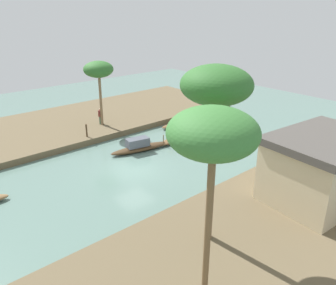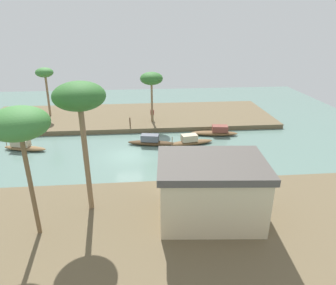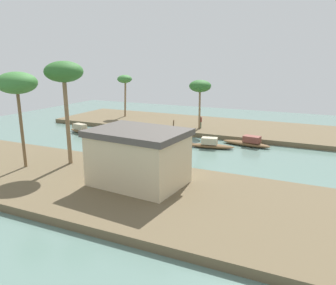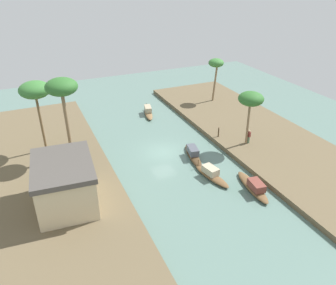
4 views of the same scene
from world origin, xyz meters
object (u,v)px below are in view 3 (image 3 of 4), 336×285
Objects in this scene: palm_tree_right_short at (64,74)px; riverside_building at (138,157)px; sampan_midstream at (176,140)px; sampan_open_hull at (81,130)px; sampan_near_left_bank at (248,142)px; palm_tree_left_far at (125,80)px; mooring_post at (174,125)px; palm_tree_right_tall at (17,84)px; person_on_near_bank at (200,122)px; sampan_foreground at (211,144)px; palm_tree_left_near at (200,87)px.

palm_tree_right_short is 1.23× the size of riverside_building.
sampan_open_hull is at bearing 11.88° from sampan_midstream.
sampan_near_left_bank is at bearing -129.98° from palm_tree_right_short.
palm_tree_right_short reaches higher than palm_tree_left_far.
riverside_building is (-5.43, 17.90, 1.40)m from mooring_post.
mooring_post is 12.86m from palm_tree_left_far.
riverside_building reaches higher than sampan_midstream.
sampan_midstream is 13.91m from riverside_building.
sampan_midstream is 4.68× the size of mooring_post.
sampan_near_left_bank is 7.69m from sampan_midstream.
sampan_midstream reaches higher than sampan_near_left_bank.
palm_tree_right_tall is at bearing 56.51° from sampan_near_left_bank.
person_on_near_bank reaches higher than sampan_open_hull.
person_on_near_bank reaches higher than mooring_post.
sampan_open_hull reaches higher than sampan_foreground.
sampan_midstream is 1.10× the size of sampan_foreground.
palm_tree_left_far is at bearing -28.38° from mooring_post.
sampan_midstream is at bearing -107.56° from person_on_near_bank.
sampan_open_hull is 0.76× the size of palm_tree_left_near.
sampan_foreground is at bearing -76.41° from person_on_near_bank.
riverside_building reaches higher than sampan_open_hull.
person_on_near_bank is at bearing -24.35° from sampan_near_left_bank.
palm_tree_right_short reaches higher than sampan_near_left_bank.
sampan_foreground is 0.81× the size of palm_tree_left_near.
mooring_post is (6.37, -4.69, 0.70)m from sampan_foreground.
mooring_post is at bearing -68.41° from riverside_building.
sampan_near_left_bank is 22.86m from palm_tree_right_tall.
palm_tree_right_tall reaches higher than sampan_near_left_bank.
palm_tree_right_short reaches higher than mooring_post.
palm_tree_left_near reaches higher than sampan_midstream.
person_on_near_bank is 0.23× the size of riverside_building.
mooring_post is 0.15× the size of palm_tree_right_tall.
person_on_near_bank is (6.99, -4.42, 0.83)m from sampan_near_left_bank.
sampan_near_left_bank is 8.31m from person_on_near_bank.
sampan_near_left_bank is 22.34m from palm_tree_left_far.
sampan_midstream is at bearing 87.01° from palm_tree_left_near.
sampan_open_hull is 15.61m from palm_tree_left_near.
person_on_near_bank is 20.33m from riverside_building.
riverside_building reaches higher than person_on_near_bank.
sampan_foreground is (-16.84, 0.01, -0.02)m from sampan_open_hull.
palm_tree_left_near is (-2.66, -1.91, 4.60)m from mooring_post.
person_on_near_bank is 0.26× the size of palm_tree_left_near.
mooring_post is 0.19× the size of palm_tree_left_near.
palm_tree_right_short is (2.13, 16.29, 6.79)m from mooring_post.
palm_tree_right_tall is (-5.71, 24.24, 1.31)m from palm_tree_left_far.
sampan_open_hull is 2.90× the size of person_on_near_bank.
palm_tree_right_tall is 11.27m from riverside_building.
mooring_post is at bearing -142.18° from sampan_open_hull.
mooring_post is 0.18× the size of palm_tree_left_far.
sampan_near_left_bank is at bearing 149.46° from palm_tree_left_near.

